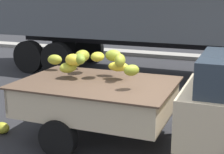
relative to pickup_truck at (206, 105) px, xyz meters
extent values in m
plane|color=#28282B|center=(-0.48, -0.02, -0.89)|extent=(220.00, 220.00, 0.00)
cube|color=gray|center=(-0.48, 8.52, -0.81)|extent=(80.00, 0.80, 0.16)
cube|color=#CCB793|center=(-1.88, -0.03, -0.31)|extent=(2.61, 1.80, 0.08)
cube|color=#CCB793|center=(-1.89, 0.83, -0.05)|extent=(2.60, 0.08, 0.44)
cube|color=#CCB793|center=(-1.88, -0.89, -0.05)|extent=(2.60, 0.08, 0.44)
cube|color=#CCB793|center=(-0.61, -0.02, -0.05)|extent=(0.07, 1.78, 0.44)
cube|color=#CCB793|center=(-3.16, -0.04, -0.05)|extent=(0.07, 1.78, 0.44)
cube|color=#B21914|center=(-1.89, 0.86, -0.09)|extent=(2.49, 0.04, 0.07)
cube|color=brown|center=(-1.88, -0.03, 0.18)|extent=(2.74, 1.93, 0.03)
ellipsoid|color=olive|center=(-1.16, -0.27, 0.52)|extent=(0.31, 0.32, 0.18)
ellipsoid|color=olive|center=(-2.26, 0.07, 0.56)|extent=(0.37, 0.38, 0.20)
ellipsoid|color=#A7AE2F|center=(-3.06, 0.50, 0.41)|extent=(0.32, 0.24, 0.20)
ellipsoid|color=#A6AD2F|center=(-2.49, 0.04, 0.39)|extent=(0.35, 0.43, 0.20)
ellipsoid|color=#9DA329|center=(-2.41, 0.46, 0.54)|extent=(0.27, 0.36, 0.23)
ellipsoid|color=gold|center=(-1.98, 0.23, 0.60)|extent=(0.25, 0.29, 0.18)
ellipsoid|color=#95A52F|center=(-1.78, 0.49, 0.59)|extent=(0.33, 0.25, 0.22)
ellipsoid|color=#A0AC31|center=(-2.77, 0.74, 0.32)|extent=(0.35, 0.29, 0.16)
ellipsoid|color=yellow|center=(-1.60, 0.28, 0.43)|extent=(0.40, 0.28, 0.17)
ellipsoid|color=#9BA62D|center=(-1.52, 0.16, 0.57)|extent=(0.22, 0.32, 0.23)
ellipsoid|color=yellow|center=(-2.37, 0.02, 0.55)|extent=(0.31, 0.27, 0.21)
cylinder|color=black|center=(-2.20, 0.82, -0.57)|extent=(0.64, 0.21, 0.64)
cylinder|color=black|center=(-2.18, -0.89, -0.57)|extent=(0.64, 0.21, 0.64)
cube|color=black|center=(-1.55, 5.21, 0.21)|extent=(11.04, 0.40, 0.30)
cylinder|color=black|center=(-5.15, 6.41, -0.35)|extent=(1.08, 0.30, 1.08)
cylinder|color=black|center=(-5.15, 4.01, -0.35)|extent=(1.08, 0.30, 1.08)
cylinder|color=black|center=(-6.23, 6.41, -0.35)|extent=(1.08, 0.30, 1.08)
cylinder|color=black|center=(-6.23, 4.01, -0.35)|extent=(1.08, 0.30, 1.08)
ellipsoid|color=gold|center=(-3.68, -0.49, -0.78)|extent=(0.33, 0.26, 0.22)
camera|label=1|loc=(0.53, -5.25, 1.71)|focal=54.14mm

